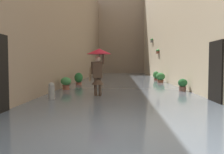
% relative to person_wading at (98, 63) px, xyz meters
% --- Properties ---
extents(ground_plane, '(72.46, 72.46, 0.00)m').
position_rel_person_wading_xyz_m(ground_plane, '(-0.93, -9.35, -1.48)').
color(ground_plane, gray).
extents(flood_water, '(7.19, 34.98, 0.14)m').
position_rel_person_wading_xyz_m(flood_water, '(-0.93, -9.35, -1.41)').
color(flood_water, slate).
rests_on(flood_water, ground_plane).
extents(building_facade_right, '(2.04, 32.98, 9.91)m').
position_rel_person_wading_xyz_m(building_facade_right, '(3.16, -9.35, 3.48)').
color(building_facade_right, gray).
rests_on(building_facade_right, ground_plane).
extents(building_facade_far, '(9.99, 1.80, 11.94)m').
position_rel_person_wading_xyz_m(building_facade_far, '(-0.93, -24.75, 4.49)').
color(building_facade_far, gray).
rests_on(building_facade_far, ground_plane).
extents(person_wading, '(1.01, 1.01, 2.11)m').
position_rel_person_wading_xyz_m(person_wading, '(0.00, 0.00, 0.00)').
color(person_wading, '#2D2319').
rests_on(person_wading, ground_plane).
extents(potted_plant_mid_left, '(0.62, 0.62, 0.81)m').
position_rel_person_wading_xyz_m(potted_plant_mid_left, '(-3.67, -7.09, -1.01)').
color(potted_plant_mid_left, '#9E563D').
rests_on(potted_plant_mid_left, ground_plane).
extents(potted_plant_mid_right, '(0.53, 0.53, 0.76)m').
position_rel_person_wading_xyz_m(potted_plant_mid_right, '(1.85, -2.22, -1.03)').
color(potted_plant_mid_right, brown).
rests_on(potted_plant_mid_right, ground_plane).
extents(potted_plant_near_left, '(0.49, 0.49, 0.84)m').
position_rel_person_wading_xyz_m(potted_plant_near_left, '(-3.70, -9.35, -1.01)').
color(potted_plant_near_left, brown).
rests_on(potted_plant_near_left, ground_plane).
extents(potted_plant_far_right, '(0.52, 0.52, 0.88)m').
position_rel_person_wading_xyz_m(potted_plant_far_right, '(1.73, -5.03, -0.99)').
color(potted_plant_far_right, brown).
rests_on(potted_plant_far_right, ground_plane).
extents(potted_plant_far_left, '(0.43, 0.43, 0.73)m').
position_rel_person_wading_xyz_m(potted_plant_far_left, '(-3.82, -1.79, -1.07)').
color(potted_plant_far_left, brown).
rests_on(potted_plant_far_left, ground_plane).
extents(potted_plant_near_right, '(0.46, 0.46, 0.81)m').
position_rel_person_wading_xyz_m(potted_plant_near_right, '(1.76, -15.58, -1.06)').
color(potted_plant_near_right, brown).
rests_on(potted_plant_near_right, ground_plane).
extents(mooring_bollard, '(0.24, 0.24, 0.76)m').
position_rel_person_wading_xyz_m(mooring_bollard, '(1.60, 1.04, -1.10)').
color(mooring_bollard, gray).
rests_on(mooring_bollard, ground_plane).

